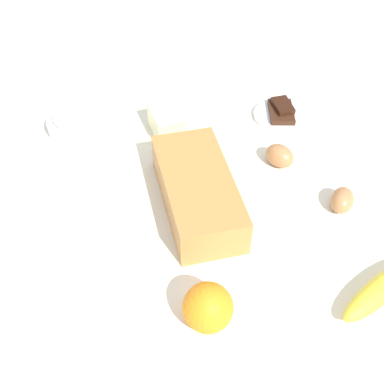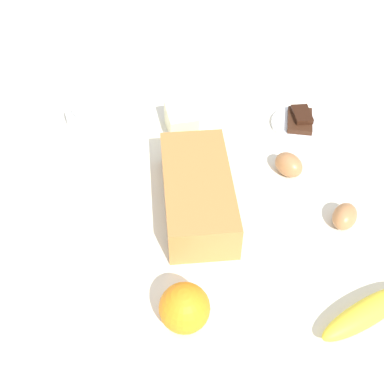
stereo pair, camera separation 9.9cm
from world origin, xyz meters
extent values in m
cube|color=silver|center=(0.00, 0.00, -0.01)|extent=(2.40, 2.40, 0.02)
cube|color=#B77A3D|center=(0.00, -0.01, 0.04)|extent=(0.30, 0.17, 0.08)
cube|color=black|center=(0.00, -0.01, 0.04)|extent=(0.28, 0.15, 0.07)
cylinder|color=white|center=(0.26, 0.25, 0.02)|extent=(0.12, 0.12, 0.04)
torus|color=white|center=(0.26, 0.25, 0.03)|extent=(0.12, 0.12, 0.01)
ellipsoid|color=white|center=(0.26, 0.25, 0.04)|extent=(0.10, 0.10, 0.03)
cylinder|color=white|center=(-0.03, 0.29, 0.02)|extent=(0.15, 0.15, 0.04)
torus|color=white|center=(-0.03, 0.29, 0.04)|extent=(0.15, 0.15, 0.01)
ellipsoid|color=white|center=(-0.03, 0.29, 0.05)|extent=(0.12, 0.12, 0.04)
ellipsoid|color=yellow|center=(-0.24, -0.30, 0.02)|extent=(0.14, 0.18, 0.04)
sphere|color=orange|center=(-0.26, 0.00, 0.04)|extent=(0.08, 0.08, 0.08)
cube|color=#F4EDB2|center=(0.23, 0.04, 0.03)|extent=(0.10, 0.08, 0.06)
ellipsoid|color=#AA7345|center=(-0.03, -0.29, 0.02)|extent=(0.08, 0.07, 0.04)
ellipsoid|color=#A97245|center=(0.10, -0.20, 0.02)|extent=(0.08, 0.08, 0.05)
cylinder|color=white|center=(0.27, -0.24, 0.01)|extent=(0.13, 0.13, 0.01)
cube|color=#381E11|center=(0.27, -0.24, 0.02)|extent=(0.10, 0.07, 0.01)
cube|color=black|center=(0.27, -0.24, 0.03)|extent=(0.07, 0.05, 0.01)
camera|label=1|loc=(-0.69, 0.07, 0.76)|focal=47.71mm
camera|label=2|loc=(-0.69, -0.03, 0.76)|focal=47.71mm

